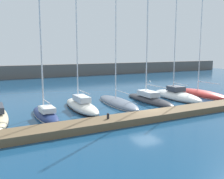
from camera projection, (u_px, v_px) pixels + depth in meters
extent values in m
plane|color=navy|center=(147.00, 115.00, 23.59)|extent=(120.00, 120.00, 0.00)
cube|color=brown|center=(157.00, 115.00, 22.27)|extent=(32.34, 2.22, 0.57)
cube|color=#5B5651|center=(45.00, 71.00, 57.30)|extent=(108.00, 2.21, 2.84)
ellipsoid|color=navy|center=(45.00, 115.00, 22.69)|extent=(1.65, 6.62, 0.88)
ellipsoid|color=silver|center=(45.00, 117.00, 22.71)|extent=(1.67, 6.69, 0.12)
cylinder|color=silver|center=(41.00, 43.00, 22.22)|extent=(0.14, 0.14, 11.96)
cylinder|color=silver|center=(46.00, 101.00, 22.00)|extent=(0.10, 2.18, 0.09)
cube|color=silver|center=(47.00, 109.00, 22.03)|extent=(1.19, 1.76, 0.45)
ellipsoid|color=silver|center=(81.00, 106.00, 25.65)|extent=(2.39, 7.89, 1.06)
ellipsoid|color=black|center=(81.00, 109.00, 25.70)|extent=(2.41, 7.97, 0.12)
cylinder|color=silver|center=(76.00, 22.00, 25.32)|extent=(0.12, 0.12, 15.81)
cylinder|color=silver|center=(84.00, 92.00, 24.60)|extent=(0.21, 3.09, 0.08)
cube|color=silver|center=(82.00, 99.00, 25.42)|extent=(1.25, 2.56, 0.57)
ellipsoid|color=slate|center=(118.00, 103.00, 28.13)|extent=(3.01, 8.81, 0.91)
ellipsoid|color=silver|center=(118.00, 104.00, 28.15)|extent=(3.04, 8.90, 0.12)
cylinder|color=silver|center=(116.00, 40.00, 27.58)|extent=(0.11, 0.11, 12.75)
cylinder|color=silver|center=(122.00, 92.00, 26.98)|extent=(0.34, 3.47, 0.08)
ellipsoid|color=#2D2D33|center=(149.00, 100.00, 29.75)|extent=(2.50, 8.84, 0.91)
cylinder|color=silver|center=(147.00, 43.00, 29.39)|extent=(0.13, 0.13, 12.35)
cylinder|color=silver|center=(156.00, 86.00, 28.40)|extent=(0.23, 3.83, 0.09)
cube|color=silver|center=(148.00, 94.00, 29.84)|extent=(1.52, 2.89, 0.60)
ellipsoid|color=white|center=(176.00, 96.00, 31.67)|extent=(3.33, 8.55, 1.31)
ellipsoid|color=black|center=(176.00, 98.00, 31.70)|extent=(3.36, 8.64, 0.12)
cylinder|color=silver|center=(176.00, 20.00, 30.86)|extent=(0.11, 0.11, 17.42)
cylinder|color=silver|center=(180.00, 84.00, 30.88)|extent=(0.25, 2.56, 0.08)
cube|color=#333842|center=(176.00, 89.00, 31.67)|extent=(1.75, 1.96, 0.60)
ellipsoid|color=#B72D28|center=(201.00, 94.00, 33.65)|extent=(3.18, 9.00, 0.97)
ellipsoid|color=silver|center=(201.00, 95.00, 33.68)|extent=(3.21, 9.09, 0.12)
cylinder|color=silver|center=(201.00, 36.00, 33.10)|extent=(0.10, 0.10, 14.35)
cylinder|color=silver|center=(208.00, 83.00, 32.44)|extent=(0.29, 3.57, 0.07)
sphere|color=white|center=(150.00, 82.00, 48.45)|extent=(0.51, 0.51, 0.51)
cylinder|color=black|center=(108.00, 116.00, 19.91)|extent=(0.20, 0.20, 0.44)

